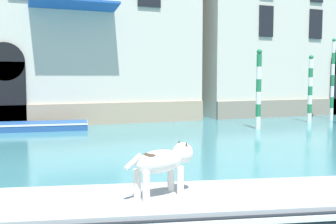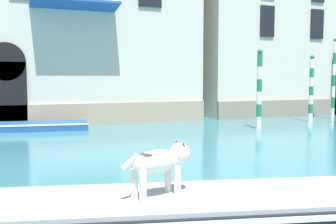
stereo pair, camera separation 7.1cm
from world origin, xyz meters
name	(u,v)px [view 1 (the left image)]	position (x,y,z in m)	size (l,w,h in m)	color
palazzo_right	(285,20)	(16.12, 22.02, 6.28)	(13.40, 6.13, 12.59)	beige
boat_foreground	(161,218)	(0.88, 4.63, 0.37)	(7.52, 3.27, 0.69)	black
dog_on_deck	(164,162)	(0.93, 4.66, 1.18)	(1.10, 0.52, 0.75)	silver
boat_moored_near_palazzo	(22,126)	(-0.86, 18.01, 0.19)	(5.86, 2.09, 0.36)	#234C8C
mooring_pole_0	(310,88)	(13.44, 16.21, 1.78)	(0.24, 0.24, 3.53)	white
mooring_pole_1	(333,79)	(15.68, 17.00, 2.29)	(0.20, 0.20, 4.55)	white
mooring_pole_2	(259,89)	(9.30, 14.80, 1.84)	(0.24, 0.24, 3.65)	white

